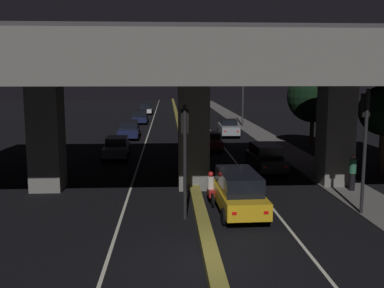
{
  "coord_description": "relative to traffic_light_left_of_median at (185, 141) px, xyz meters",
  "views": [
    {
      "loc": [
        -1.34,
        -13.19,
        5.77
      ],
      "look_at": [
        0.42,
        18.71,
        0.95
      ],
      "focal_mm": 42.0,
      "sensor_mm": 36.0,
      "label": 1
    }
  ],
  "objects": [
    {
      "name": "car_silver_fourth",
      "position": [
        5.24,
        25.31,
        -2.37
      ],
      "size": [
        1.94,
        4.75,
        1.64
      ],
      "rotation": [
        0.0,
        0.0,
        1.55
      ],
      "color": "gray",
      "rests_on": "ground_plane"
    },
    {
      "name": "median_divider",
      "position": [
        0.65,
        30.41,
        -3.03
      ],
      "size": [
        0.5,
        126.0,
        0.32
      ],
      "primitive_type": "cube",
      "color": "olive",
      "rests_on": "ground_plane"
    },
    {
      "name": "car_taxi_yellow_lead",
      "position": [
        2.3,
        0.59,
        -2.24
      ],
      "size": [
        2.01,
        4.61,
        1.78
      ],
      "rotation": [
        0.0,
        0.0,
        1.6
      ],
      "color": "gold",
      "rests_on": "ground_plane"
    },
    {
      "name": "lane_line_right_inner",
      "position": [
        3.93,
        30.41,
        -3.19
      ],
      "size": [
        0.12,
        126.0,
        0.0
      ],
      "primitive_type": "cube",
      "color": "beige",
      "rests_on": "ground_plane"
    },
    {
      "name": "sidewalk_right",
      "position": [
        8.49,
        23.41,
        -3.13
      ],
      "size": [
        2.45,
        126.0,
        0.13
      ],
      "primitive_type": "cube",
      "color": "#5B5956",
      "rests_on": "ground_plane"
    },
    {
      "name": "street_lamp",
      "position": [
        7.55,
        32.94,
        1.93
      ],
      "size": [
        2.61,
        0.32,
        8.68
      ],
      "color": "#2D2D30",
      "rests_on": "ground_plane"
    },
    {
      "name": "lane_line_left_inner",
      "position": [
        -2.63,
        30.41,
        -3.19
      ],
      "size": [
        0.12,
        126.0,
        0.0
      ],
      "primitive_type": "cube",
      "color": "beige",
      "rests_on": "ground_plane"
    },
    {
      "name": "car_grey_lead_oncoming",
      "position": [
        -4.33,
        14.27,
        -2.45
      ],
      "size": [
        1.91,
        4.48,
        1.46
      ],
      "rotation": [
        0.0,
        0.0,
        -1.55
      ],
      "color": "#515459",
      "rests_on": "ground_plane"
    },
    {
      "name": "ground_plane",
      "position": [
        0.65,
        -4.59,
        -3.19
      ],
      "size": [
        200.0,
        200.0,
        0.0
      ],
      "primitive_type": "plane",
      "color": "black"
    },
    {
      "name": "motorcycle_black_filtering_mid",
      "position": [
        1.3,
        10.78,
        -2.57
      ],
      "size": [
        0.33,
        1.95,
        1.46
      ],
      "rotation": [
        0.0,
        0.0,
        1.55
      ],
      "color": "black",
      "rests_on": "ground_plane"
    },
    {
      "name": "pedestrian_on_sidewalk",
      "position": [
        8.5,
        3.61,
        -2.14
      ],
      "size": [
        0.35,
        0.35,
        1.83
      ],
      "color": "black",
      "rests_on": "sidewalk_right"
    },
    {
      "name": "motorcycle_white_filtering_far",
      "position": [
        1.32,
        18.5,
        -2.59
      ],
      "size": [
        0.34,
        1.8,
        1.4
      ],
      "rotation": [
        0.0,
        0.0,
        1.5
      ],
      "color": "black",
      "rests_on": "ground_plane"
    },
    {
      "name": "roadside_tree_kerbside_mid",
      "position": [
        11.04,
        17.86,
        0.96
      ],
      "size": [
        4.16,
        4.16,
        6.24
      ],
      "color": "#38281C",
      "rests_on": "ground_plane"
    },
    {
      "name": "elevated_overpass",
      "position": [
        0.44,
        5.17,
        3.06
      ],
      "size": [
        30.09,
        13.13,
        8.42
      ],
      "color": "slate",
      "rests_on": "ground_plane"
    },
    {
      "name": "car_white_fourth_oncoming",
      "position": [
        -3.94,
        51.28,
        -2.26
      ],
      "size": [
        2.02,
        4.22,
        1.74
      ],
      "rotation": [
        0.0,
        0.0,
        -1.58
      ],
      "color": "silver",
      "rests_on": "ground_plane"
    },
    {
      "name": "car_dark_blue_second_oncoming",
      "position": [
        -4.29,
        24.31,
        -2.34
      ],
      "size": [
        2.05,
        4.66,
        1.66
      ],
      "rotation": [
        0.0,
        0.0,
        -1.55
      ],
      "color": "#141938",
      "rests_on": "ground_plane"
    },
    {
      "name": "car_dark_blue_third_oncoming",
      "position": [
        -4.05,
        37.65,
        -2.29
      ],
      "size": [
        1.94,
        4.42,
        1.72
      ],
      "rotation": [
        0.0,
        0.0,
        -1.57
      ],
      "color": "#141938",
      "rests_on": "ground_plane"
    },
    {
      "name": "car_grey_fifth",
      "position": [
        2.31,
        33.26,
        -2.31
      ],
      "size": [
        2.08,
        4.46,
        1.64
      ],
      "rotation": [
        0.0,
        0.0,
        1.62
      ],
      "color": "#515459",
      "rests_on": "ground_plane"
    },
    {
      "name": "motorcycle_red_filtering_near",
      "position": [
        1.27,
        2.07,
        -2.56
      ],
      "size": [
        0.33,
        1.81,
        1.5
      ],
      "rotation": [
        0.0,
        0.0,
        1.61
      ],
      "color": "black",
      "rests_on": "ground_plane"
    },
    {
      "name": "car_dark_red_third",
      "position": [
        2.65,
        17.35,
        -2.47
      ],
      "size": [
        1.97,
        4.47,
        1.42
      ],
      "rotation": [
        0.0,
        0.0,
        1.55
      ],
      "color": "#591414",
      "rests_on": "ground_plane"
    },
    {
      "name": "traffic_light_left_of_median",
      "position": [
        0.0,
        0.0,
        0.0
      ],
      "size": [
        0.3,
        0.49,
        4.67
      ],
      "color": "black",
      "rests_on": "ground_plane"
    },
    {
      "name": "traffic_light_right_of_median",
      "position": [
        7.36,
        -0.01,
        0.41
      ],
      "size": [
        0.3,
        0.49,
        5.29
      ],
      "color": "black",
      "rests_on": "ground_plane"
    },
    {
      "name": "car_black_second",
      "position": [
        5.32,
        9.02,
        -2.34
      ],
      "size": [
        1.99,
        4.5,
        1.66
      ],
      "rotation": [
        0.0,
        0.0,
        1.61
      ],
      "color": "black",
      "rests_on": "ground_plane"
    },
    {
      "name": "roadside_tree_kerbside_near",
      "position": [
        11.86,
        7.54,
        0.61
      ],
      "size": [
        2.93,
        2.93,
        5.29
      ],
      "color": "#38281C",
      "rests_on": "ground_plane"
    }
  ]
}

